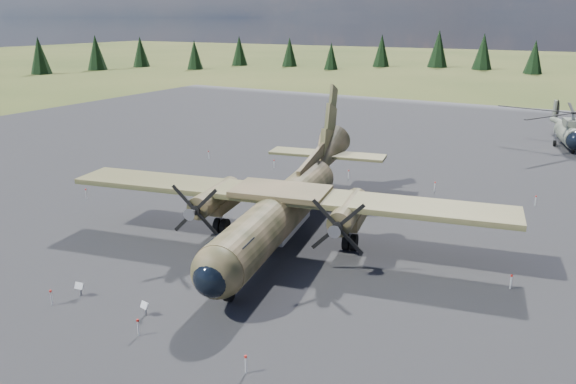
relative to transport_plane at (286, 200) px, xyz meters
The scene contains 8 objects.
ground 3.51m from the transport_plane, 168.59° to the right, with size 500.00×500.00×0.00m, color brown.
apron 10.19m from the transport_plane, 102.47° to the left, with size 120.00×120.00×0.04m, color #505155.
transport_plane is the anchor object (origin of this frame).
helicopter_near 42.00m from the transport_plane, 69.54° to the left, with size 20.48×21.39×4.27m.
info_placard_left 13.91m from the transport_plane, 114.09° to the right, with size 0.54×0.29×0.80m.
info_placard_right 12.65m from the transport_plane, 95.23° to the right, with size 0.51×0.28×0.76m.
barrier_fence 3.46m from the transport_plane, 168.94° to the right, with size 33.12×29.62×0.85m.
treeline 3.27m from the transport_plane, 10.25° to the left, with size 286.45×292.46×10.93m.
Camera 1 is at (19.38, -30.30, 14.26)m, focal length 35.00 mm.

